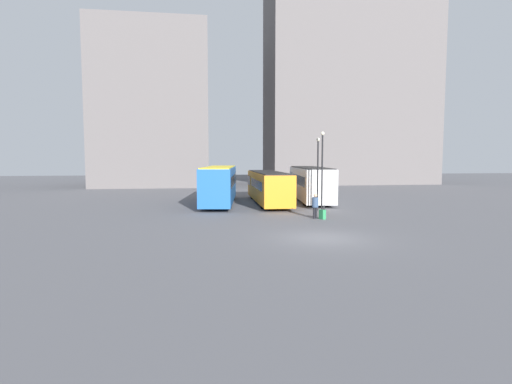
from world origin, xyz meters
TOP-DOWN VIEW (x-y plane):
  - ground_plane at (0.00, 0.00)m, footprint 160.00×160.00m
  - building_block_left at (-12.78, 43.03)m, footprint 16.01×15.13m
  - building_block_right at (17.88, 43.03)m, footprint 26.22×10.90m
  - bus_0 at (-4.32, 16.16)m, footprint 3.95×12.04m
  - bus_1 at (0.00, 16.09)m, footprint 2.75×12.45m
  - bus_2 at (4.35, 17.69)m, footprint 3.99×12.59m
  - traveler at (1.52, 6.45)m, footprint 0.56×0.56m
  - suitcase at (1.93, 6.13)m, footprint 0.40×0.49m
  - lamp_post_0 at (2.93, 10.59)m, footprint 0.28×0.28m
  - lamp_post_1 at (2.97, 9.61)m, footprint 0.28×0.28m

SIDE VIEW (x-z plane):
  - ground_plane at x=0.00m, z-range 0.00..0.00m
  - suitcase at x=1.93m, z-range -0.14..0.79m
  - traveler at x=1.52m, z-range 0.16..1.83m
  - bus_1 at x=0.00m, z-range 0.14..2.96m
  - bus_2 at x=4.35m, z-range 0.14..3.34m
  - bus_0 at x=-4.32m, z-range 0.15..3.44m
  - lamp_post_0 at x=2.93m, z-range 0.50..6.09m
  - lamp_post_1 at x=2.97m, z-range 0.51..6.50m
  - building_block_left at x=-12.78m, z-range 0.00..22.86m
  - building_block_right at x=17.88m, z-range 0.00..35.08m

